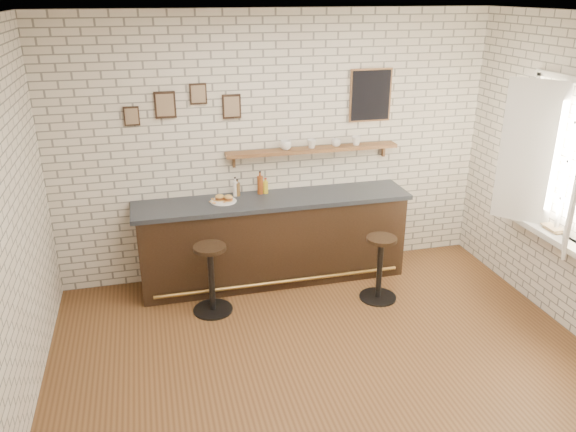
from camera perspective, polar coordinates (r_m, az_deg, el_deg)
name	(u,v)px	position (r m, az deg, el deg)	size (l,w,h in m)	color
ground	(328,363)	(5.32, 4.09, -14.65)	(5.00, 5.00, 0.00)	brown
bar_counter	(274,239)	(6.45, -1.46, -2.38)	(3.10, 0.65, 1.01)	black
sandwich_plate	(223,201)	(6.19, -6.58, 1.51)	(0.28, 0.28, 0.01)	white
ciabatta_sandwich	(224,198)	(6.18, -6.51, 1.85)	(0.21, 0.15, 0.07)	#DDAE5A
potato_chips	(222,201)	(6.19, -6.70, 1.56)	(0.26, 0.18, 0.00)	gold
bitters_bottle_brown	(237,189)	(6.33, -5.16, 2.75)	(0.06, 0.06, 0.20)	brown
bitters_bottle_white	(235,188)	(6.33, -5.37, 2.82)	(0.06, 0.06, 0.22)	white
bitters_bottle_amber	(260,185)	(6.37, -2.85, 3.20)	(0.06, 0.06, 0.27)	#8F4117
condiment_bottle_yellow	(266,187)	(6.39, -2.29, 2.97)	(0.06, 0.06, 0.18)	gold
bar_stool_left	(211,277)	(5.91, -7.80, -6.12)	(0.42, 0.42, 0.76)	black
bar_stool_right	(380,266)	(6.17, 9.31, -5.04)	(0.41, 0.41, 0.73)	black
wall_shelf	(313,150)	(6.43, 2.54, 6.74)	(2.00, 0.18, 0.18)	brown
shelf_cup_a	(286,145)	(6.32, -0.23, 7.20)	(0.13, 0.13, 0.10)	white
shelf_cup_b	(312,144)	(6.40, 2.43, 7.34)	(0.11, 0.11, 0.10)	white
shelf_cup_c	(336,143)	(6.49, 4.91, 7.43)	(0.11, 0.11, 0.09)	white
shelf_cup_d	(356,141)	(6.57, 6.95, 7.60)	(0.11, 0.11, 0.10)	white
back_wall_decor	(297,99)	(6.33, 0.88, 11.79)	(2.96, 0.02, 0.56)	black
window_sill	(549,234)	(6.20, 25.00, -1.65)	(0.20, 1.35, 0.06)	white
casement_window	(559,162)	(5.94, 25.83, 4.96)	(0.40, 1.30, 1.56)	white
book_lower	(549,231)	(6.16, 24.97, -1.38)	(0.15, 0.20, 0.02)	tan
book_upper	(547,228)	(6.18, 24.79, -1.09)	(0.16, 0.22, 0.02)	tan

